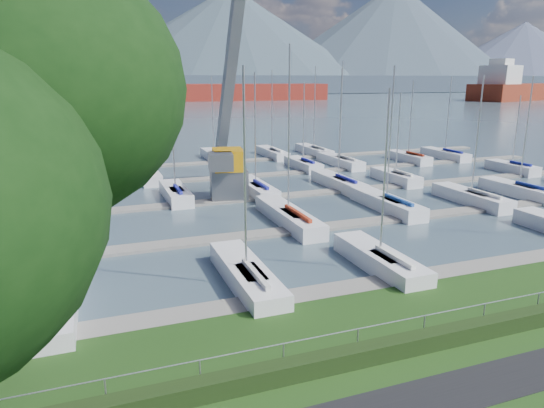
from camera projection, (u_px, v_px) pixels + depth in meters
name	position (u px, v px, depth m)	size (l,w,h in m)	color
path	(429.00, 399.00, 15.99)	(160.00, 2.00, 0.04)	black
water	(109.00, 99.00, 254.84)	(800.00, 540.00, 0.20)	#455865
hedge	(386.00, 349.00, 18.27)	(80.00, 0.70, 0.70)	black
fence	(381.00, 324.00, 18.42)	(0.04, 0.04, 80.00)	#9B9EA4
foothill	(104.00, 85.00, 316.78)	(900.00, 80.00, 12.00)	#3D4959
mountains	(106.00, 30.00, 376.73)	(1190.00, 360.00, 115.00)	#455465
docks	(217.00, 202.00, 42.38)	(90.00, 41.60, 0.25)	slate
crane	(229.00, 135.00, 43.58)	(4.69, 13.36, 22.35)	slate
cargo_ship_mid	(209.00, 93.00, 232.87)	(107.75, 24.66, 21.50)	maroon
cargo_ship_east	(525.00, 92.00, 243.57)	(85.23, 40.45, 21.50)	maroon
sailboat_fleet	(177.00, 134.00, 43.60)	(74.89, 49.86, 13.11)	silver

